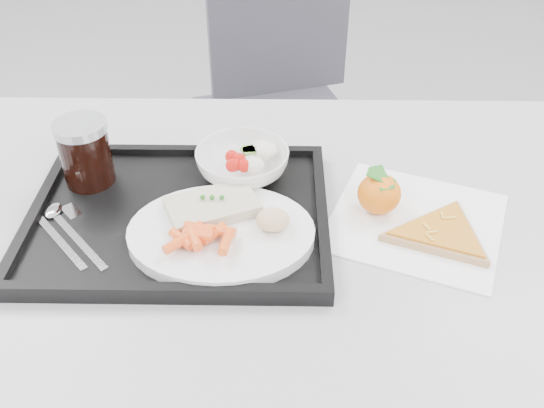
{
  "coord_description": "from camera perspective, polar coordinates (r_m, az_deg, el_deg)",
  "views": [
    {
      "loc": [
        0.04,
        -0.41,
        1.34
      ],
      "look_at": [
        0.02,
        0.32,
        0.77
      ],
      "focal_mm": 40.0,
      "sensor_mm": 36.0,
      "label": 1
    }
  ],
  "objects": [
    {
      "name": "carrot_pile",
      "position": [
        0.84,
        -6.87,
        -2.99
      ],
      "size": [
        0.1,
        0.07,
        0.02
      ],
      "color": "#FD591D",
      "rests_on": "dinner_plate"
    },
    {
      "name": "salad_contents",
      "position": [
        0.99,
        -1.8,
        4.5
      ],
      "size": [
        0.09,
        0.08,
        0.03
      ],
      "color": "red",
      "rests_on": "salad_bowl"
    },
    {
      "name": "tangerine",
      "position": [
        0.94,
        10.05,
        0.98
      ],
      "size": [
        0.07,
        0.07,
        0.07
      ],
      "color": "orange",
      "rests_on": "napkin"
    },
    {
      "name": "bread_roll",
      "position": [
        0.86,
        0.08,
        -1.51
      ],
      "size": [
        0.06,
        0.05,
        0.03
      ],
      "color": "tan",
      "rests_on": "dinner_plate"
    },
    {
      "name": "pizza_slice",
      "position": [
        0.93,
        15.66,
        -2.68
      ],
      "size": [
        0.21,
        0.21,
        0.02
      ],
      "color": "tan",
      "rests_on": "napkin"
    },
    {
      "name": "tray",
      "position": [
        0.94,
        -8.67,
        -1.12
      ],
      "size": [
        0.45,
        0.35,
        0.03
      ],
      "color": "black",
      "rests_on": "table"
    },
    {
      "name": "fish_fillet",
      "position": [
        0.9,
        -5.64,
        -0.21
      ],
      "size": [
        0.15,
        0.12,
        0.03
      ],
      "color": "beige",
      "rests_on": "dinner_plate"
    },
    {
      "name": "chair",
      "position": [
        1.78,
        0.65,
        11.02
      ],
      "size": [
        0.53,
        0.53,
        0.93
      ],
      "color": "#38363F",
      "rests_on": "ground"
    },
    {
      "name": "table",
      "position": [
        0.97,
        -1.48,
        -4.87
      ],
      "size": [
        1.2,
        0.8,
        0.75
      ],
      "color": "#B4B4B6",
      "rests_on": "ground"
    },
    {
      "name": "cola_glass",
      "position": [
        1.01,
        -17.19,
        4.75
      ],
      "size": [
        0.08,
        0.08,
        0.11
      ],
      "color": "black",
      "rests_on": "tray"
    },
    {
      "name": "dinner_plate",
      "position": [
        0.88,
        -4.8,
        -2.8
      ],
      "size": [
        0.27,
        0.27,
        0.02
      ],
      "color": "white",
      "rests_on": "tray"
    },
    {
      "name": "napkin",
      "position": [
        0.95,
        13.37,
        -1.63
      ],
      "size": [
        0.32,
        0.31,
        0.0
      ],
      "color": "white",
      "rests_on": "table"
    },
    {
      "name": "salad_bowl",
      "position": [
        0.99,
        -2.79,
        3.85
      ],
      "size": [
        0.15,
        0.15,
        0.05
      ],
      "color": "white",
      "rests_on": "tray"
    },
    {
      "name": "cutlery",
      "position": [
        0.94,
        -18.95,
        -2.19
      ],
      "size": [
        0.14,
        0.15,
        0.01
      ],
      "color": "silver",
      "rests_on": "tray"
    }
  ]
}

